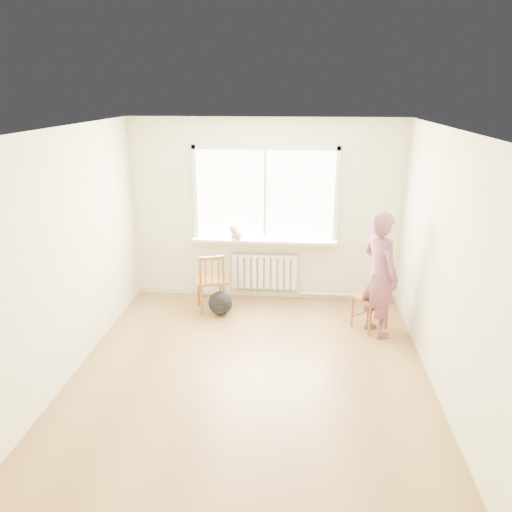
% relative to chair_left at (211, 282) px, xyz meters
% --- Properties ---
extents(floor, '(4.50, 4.50, 0.00)m').
position_rel_chair_left_xyz_m(floor, '(0.72, -1.63, -0.44)').
color(floor, olive).
rests_on(floor, ground).
extents(ceiling, '(4.50, 4.50, 0.00)m').
position_rel_chair_left_xyz_m(ceiling, '(0.72, -1.63, 2.26)').
color(ceiling, white).
rests_on(ceiling, back_wall).
extents(back_wall, '(4.00, 0.01, 2.70)m').
position_rel_chair_left_xyz_m(back_wall, '(0.72, 0.62, 0.91)').
color(back_wall, beige).
rests_on(back_wall, ground).
extents(window, '(2.12, 0.05, 1.42)m').
position_rel_chair_left_xyz_m(window, '(0.72, 0.60, 1.22)').
color(window, white).
rests_on(window, back_wall).
extents(windowsill, '(2.15, 0.22, 0.04)m').
position_rel_chair_left_xyz_m(windowsill, '(0.72, 0.51, 0.49)').
color(windowsill, white).
rests_on(windowsill, back_wall).
extents(radiator, '(1.00, 0.12, 0.55)m').
position_rel_chair_left_xyz_m(radiator, '(0.72, 0.53, 0.00)').
color(radiator, white).
rests_on(radiator, back_wall).
extents(heating_pipe, '(1.40, 0.04, 0.04)m').
position_rel_chair_left_xyz_m(heating_pipe, '(1.97, 0.56, -0.36)').
color(heating_pipe, silver).
rests_on(heating_pipe, back_wall).
extents(baseboard, '(4.00, 0.03, 0.08)m').
position_rel_chair_left_xyz_m(baseboard, '(0.72, 0.61, -0.40)').
color(baseboard, beige).
rests_on(baseboard, ground).
extents(chair_left, '(0.54, 0.52, 0.87)m').
position_rel_chair_left_xyz_m(chair_left, '(0.00, 0.00, 0.00)').
color(chair_left, brown).
rests_on(chair_left, floor).
extents(chair_right, '(0.58, 0.58, 0.85)m').
position_rel_chair_left_xyz_m(chair_right, '(2.23, -0.39, -0.01)').
color(chair_right, brown).
rests_on(chair_right, floor).
extents(person, '(0.64, 0.72, 1.64)m').
position_rel_chair_left_xyz_m(person, '(2.27, -0.50, 0.38)').
color(person, '#B23B68').
rests_on(person, floor).
extents(cat, '(0.26, 0.41, 0.29)m').
position_rel_chair_left_xyz_m(cat, '(0.32, 0.43, 0.63)').
color(cat, beige).
rests_on(cat, windowsill).
extents(backpack, '(0.38, 0.31, 0.34)m').
position_rel_chair_left_xyz_m(backpack, '(0.14, -0.12, -0.27)').
color(backpack, black).
rests_on(backpack, floor).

